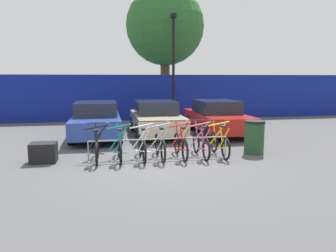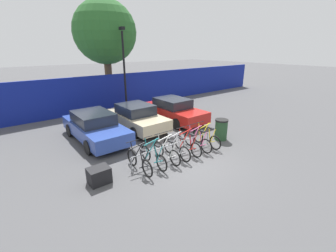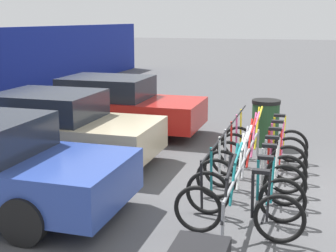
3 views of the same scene
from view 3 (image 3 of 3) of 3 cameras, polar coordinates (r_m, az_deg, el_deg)
ground_plane at (r=7.92m, az=14.11°, el=-8.05°), size 120.00×120.00×0.00m
bike_rack at (r=7.83m, az=9.38°, el=-4.24°), size 4.15×0.04×0.57m
bicycle_black at (r=6.17m, az=8.50°, el=-10.15°), size 0.68×1.71×1.05m
bicycle_teal at (r=6.75m, az=9.29°, el=-8.11°), size 0.68×1.71×1.05m
bicycle_white at (r=7.35m, az=9.96°, el=-6.37°), size 0.68×1.71×1.05m
bicycle_silver at (r=7.84m, az=10.42°, el=-5.15°), size 0.68×1.71×1.05m
bicycle_red at (r=8.43m, az=10.90°, el=-3.89°), size 0.68×1.71×1.05m
bicycle_pink at (r=9.02m, az=11.31°, el=-2.79°), size 0.68×1.71×1.05m
bicycle_yellow at (r=9.58m, az=11.65°, el=-1.88°), size 0.68×1.71×1.05m
car_beige at (r=9.46m, az=-13.77°, el=-0.21°), size 1.91×4.10×1.40m
car_red at (r=11.67m, az=-7.00°, el=2.52°), size 1.91×4.48×1.40m
trash_bin at (r=10.67m, az=11.77°, el=0.42°), size 0.63×0.63×1.03m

